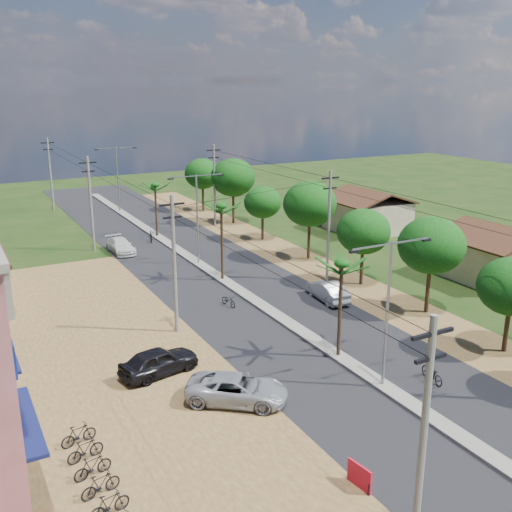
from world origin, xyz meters
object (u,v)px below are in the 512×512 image
Objects in this scene: car_parked_silver at (237,390)px; car_parked_dark at (159,362)px; roadside_sign at (359,477)px; parked_scooter_row at (101,485)px; car_white_far at (121,246)px; moto_rider_east at (432,374)px; car_silver_mid at (328,291)px.

car_parked_silver is 1.14× the size of car_parked_dark.
car_parked_dark reaches higher than roadside_sign.
car_parked_dark is at bearing 57.82° from parked_scooter_row.
moto_rider_east is at bearing -78.70° from car_white_far.
moto_rider_east is 10.30m from roadside_sign.
car_parked_dark reaches higher than car_parked_silver.
roadside_sign reaches higher than parked_scooter_row.
parked_scooter_row is (-9.19, 4.38, -0.03)m from roadside_sign.
roadside_sign is (-1.16, -37.99, -0.14)m from car_white_far.
parked_scooter_row is (-20.28, -13.83, -0.22)m from car_silver_mid.
car_white_far is 0.90× the size of car_parked_silver.
car_parked_silver is (-12.42, -9.99, -0.00)m from car_silver_mid.
car_parked_silver reaches higher than roadside_sign.
moto_rider_east is (-2.21, -13.00, -0.23)m from car_silver_mid.
car_white_far is at bearing -58.06° from car_silver_mid.
car_white_far reaches higher than roadside_sign.
roadside_sign is at bearing -175.41° from car_parked_dark.
car_white_far is 25.52m from car_parked_dark.
car_silver_mid reaches higher than parked_scooter_row.
car_silver_mid is at bearing -14.02° from car_parked_silver.
moto_rider_east is at bearing -69.22° from car_parked_silver.
parked_scooter_row is (-5.40, -8.58, -0.26)m from car_parked_dark.
roadside_sign is 10.18m from parked_scooter_row.
roadside_sign is at bearing -93.69° from car_white_far.
car_parked_silver is 0.59× the size of parked_scooter_row.
moto_rider_east is at bearing 22.68° from roadside_sign.
car_parked_silver reaches higher than parked_scooter_row.
car_white_far is at bearing 72.88° from parked_scooter_row.
car_parked_dark is 13.51m from roadside_sign.
car_silver_mid is 22.13m from car_white_far.
roadside_sign reaches higher than moto_rider_east.
car_parked_silver is at bearing -96.74° from car_white_far.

